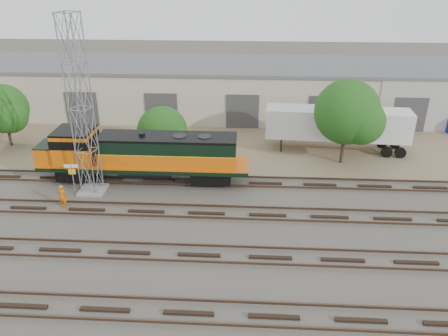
# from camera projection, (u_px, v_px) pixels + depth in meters

# --- Properties ---
(ground) EXTENTS (140.00, 140.00, 0.00)m
(ground) POSITION_uv_depth(u_px,v_px,m) (204.00, 227.00, 27.29)
(ground) COLOR #47423A
(ground) RESTS_ON ground
(dirt_strip) EXTENTS (80.00, 16.00, 0.02)m
(dirt_strip) POSITION_uv_depth(u_px,v_px,m) (220.00, 138.00, 40.81)
(dirt_strip) COLOR #726047
(dirt_strip) RESTS_ON ground
(tracks) EXTENTS (80.00, 20.40, 0.28)m
(tracks) POSITION_uv_depth(u_px,v_px,m) (199.00, 255.00, 24.56)
(tracks) COLOR black
(tracks) RESTS_ON ground
(warehouse) EXTENTS (58.40, 10.40, 5.30)m
(warehouse) POSITION_uv_depth(u_px,v_px,m) (225.00, 88.00, 46.86)
(warehouse) COLOR #BEB79E
(warehouse) RESTS_ON ground
(locomotive) EXTENTS (15.53, 2.72, 3.73)m
(locomotive) POSITION_uv_depth(u_px,v_px,m) (140.00, 155.00, 32.05)
(locomotive) COLOR black
(locomotive) RESTS_ON tracks
(signal_tower) EXTENTS (1.81, 1.81, 12.27)m
(signal_tower) POSITION_uv_depth(u_px,v_px,m) (81.00, 112.00, 28.94)
(signal_tower) COLOR gray
(signal_tower) RESTS_ON ground
(sign_post) EXTENTS (0.98, 0.10, 2.39)m
(sign_post) POSITION_uv_depth(u_px,v_px,m) (72.00, 173.00, 30.35)
(sign_post) COLOR gray
(sign_post) RESTS_ON ground
(worker) EXTENTS (0.69, 0.53, 1.68)m
(worker) POSITION_uv_depth(u_px,v_px,m) (63.00, 196.00, 29.11)
(worker) COLOR #CF620B
(worker) RESTS_ON ground
(semi_trailer) EXTENTS (12.24, 3.23, 3.72)m
(semi_trailer) POSITION_uv_depth(u_px,v_px,m) (340.00, 125.00, 37.30)
(semi_trailer) COLOR silver
(semi_trailer) RESTS_ON ground
(dumpster_red) EXTENTS (1.92, 1.86, 1.40)m
(dumpster_red) POSITION_uv_depth(u_px,v_px,m) (398.00, 126.00, 41.82)
(dumpster_red) COLOR maroon
(dumpster_red) RESTS_ON ground
(tree_west) EXTENTS (4.46, 4.25, 5.56)m
(tree_west) POSITION_uv_depth(u_px,v_px,m) (5.00, 111.00, 37.73)
(tree_west) COLOR #382619
(tree_west) RESTS_ON ground
(tree_mid) EXTENTS (4.53, 4.31, 4.31)m
(tree_mid) POSITION_uv_depth(u_px,v_px,m) (165.00, 133.00, 37.05)
(tree_mid) COLOR #382619
(tree_mid) RESTS_ON ground
(tree_east) EXTENTS (5.39, 5.13, 6.93)m
(tree_east) POSITION_uv_depth(u_px,v_px,m) (351.00, 114.00, 33.95)
(tree_east) COLOR #382619
(tree_east) RESTS_ON ground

